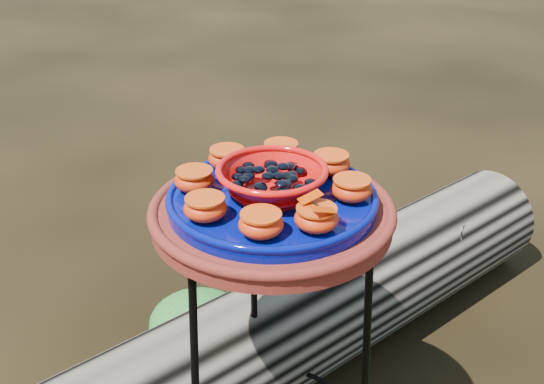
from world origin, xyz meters
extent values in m
cylinder|color=maroon|center=(0.00, 0.00, 0.72)|extent=(0.47, 0.47, 0.04)
cylinder|color=#050D5B|center=(0.00, 0.00, 0.75)|extent=(0.40, 0.40, 0.03)
ellipsoid|color=#D33D09|center=(0.05, -0.14, 0.79)|extent=(0.08, 0.08, 0.04)
ellipsoid|color=#D33D09|center=(0.14, -0.05, 0.79)|extent=(0.08, 0.08, 0.04)
ellipsoid|color=#D33D09|center=(0.14, 0.06, 0.79)|extent=(0.08, 0.08, 0.04)
ellipsoid|color=#D33D09|center=(0.05, 0.14, 0.79)|extent=(0.08, 0.08, 0.04)
ellipsoid|color=#D33D09|center=(-0.06, 0.14, 0.79)|extent=(0.08, 0.08, 0.04)
ellipsoid|color=#D33D09|center=(-0.14, 0.05, 0.79)|extent=(0.08, 0.08, 0.04)
ellipsoid|color=#D33D09|center=(-0.14, -0.06, 0.79)|extent=(0.08, 0.08, 0.04)
ellipsoid|color=#D33D09|center=(-0.05, -0.14, 0.79)|extent=(0.08, 0.08, 0.04)
ellipsoid|color=#15581A|center=(-0.12, 0.53, 0.07)|extent=(0.29, 0.29, 0.15)
camera|label=1|loc=(-0.25, -1.13, 1.37)|focal=45.00mm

